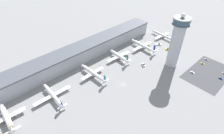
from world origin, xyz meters
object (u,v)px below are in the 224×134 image
airplane_gate_delta (119,56)px  airplane_gate_foxtrot (163,35)px  service_truck_catering (168,49)px  car_maroon_suv (206,59)px  control_tower (177,41)px  service_truck_baggage (159,44)px  car_navy_sedan (224,73)px  car_green_van (192,72)px  car_yellow_taxi (202,64)px  airplane_gate_bravo (53,95)px  car_silver_sedan (221,78)px  service_truck_fuel (143,65)px  airplane_gate_echo (143,46)px  airplane_gate_alpha (7,118)px  airplane_gate_charlie (93,73)px

airplane_gate_delta → airplane_gate_foxtrot: 90.71m
service_truck_catering → car_maroon_suv: 49.77m
control_tower → service_truck_baggage: control_tower is taller
service_truck_catering → control_tower: bearing=-142.1°
car_navy_sedan → car_green_van: car_navy_sedan is taller
car_yellow_taxi → airplane_gate_bravo: bearing=155.4°
airplane_gate_delta → car_silver_sedan: bearing=-61.8°
control_tower → airplane_gate_bravo: (-134.00, 48.88, -29.39)m
service_truck_fuel → service_truck_baggage: 57.99m
car_yellow_taxi → car_maroon_suv: bearing=2.9°
airplane_gate_delta → airplane_gate_echo: (42.18, -4.84, 0.31)m
airplane_gate_foxtrot → airplane_gate_delta: bearing=176.7°
car_maroon_suv → airplane_gate_delta: bearing=136.0°
car_maroon_suv → car_yellow_taxi: bearing=-177.1°
airplane_gate_alpha → car_yellow_taxi: bearing=-20.8°
service_truck_catering → car_silver_sedan: service_truck_catering is taller
control_tower → airplane_gate_charlie: size_ratio=1.60×
service_truck_baggage → car_green_van: size_ratio=1.68×
control_tower → car_maroon_suv: bearing=-31.1°
airplane_gate_delta → car_silver_sedan: size_ratio=8.22×
airplane_gate_foxtrot → car_yellow_taxi: 77.11m
airplane_gate_delta → airplane_gate_echo: 42.46m
airplane_gate_delta → car_yellow_taxi: (68.87, -79.15, -3.72)m
airplane_gate_charlie → control_tower: bearing=-29.8°
service_truck_baggage → service_truck_fuel: bearing=-163.5°
car_silver_sedan → car_yellow_taxi: car_silver_sedan is taller
service_truck_catering → service_truck_baggage: bearing=86.6°
airplane_gate_delta → airplane_gate_foxtrot: bearing=-3.3°
airplane_gate_bravo → car_maroon_suv: airplane_gate_bravo is taller
service_truck_baggage → airplane_gate_charlie: bearing=175.0°
airplane_gate_echo → service_truck_fuel: size_ratio=6.37×
airplane_gate_alpha → car_navy_sedan: size_ratio=8.00×
airplane_gate_charlie → airplane_gate_delta: airplane_gate_delta is taller
airplane_gate_delta → airplane_gate_echo: airplane_gate_echo is taller
airplane_gate_foxtrot → car_yellow_taxi: size_ratio=9.09×
airplane_gate_charlie → service_truck_baggage: (113.22, -9.88, -3.64)m
airplane_gate_alpha → airplane_gate_echo: 179.70m
control_tower → airplane_gate_echo: size_ratio=1.59×
service_truck_catering → airplane_gate_bravo: bearing=170.5°
car_navy_sedan → car_yellow_taxi: 25.93m
airplane_gate_charlie → service_truck_catering: bearing=-13.3°
car_silver_sedan → airplane_gate_bravo: bearing=146.2°
airplane_gate_alpha → service_truck_fuel: (149.34, -29.90, -3.34)m
service_truck_fuel → service_truck_catering: bearing=-0.3°
car_navy_sedan → car_yellow_taxi: car_yellow_taxi is taller
airplane_gate_foxtrot → car_silver_sedan: size_ratio=9.82×
airplane_gate_foxtrot → car_yellow_taxi: airplane_gate_foxtrot is taller
airplane_gate_bravo → airplane_gate_foxtrot: size_ratio=0.93×
airplane_gate_alpha → car_maroon_suv: size_ratio=7.83×
airplane_gate_echo → airplane_gate_foxtrot: airplane_gate_echo is taller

